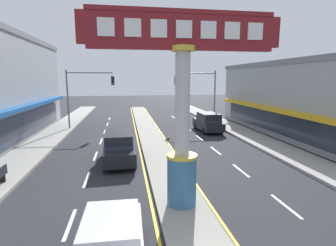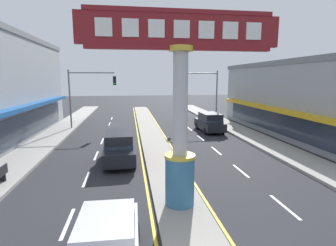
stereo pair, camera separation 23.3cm
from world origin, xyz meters
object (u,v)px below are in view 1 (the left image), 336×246
at_px(storefront_right, 312,99).
at_px(suv_near_right_lane, 119,147).
at_px(traffic_light_right_side, 200,88).
at_px(district_sign, 182,107).
at_px(traffic_light_left_side, 85,89).
at_px(suv_far_right_lane, 208,122).
at_px(sedan_near_left_lane, 111,245).

relative_size(storefront_right, suv_near_right_lane, 5.17).
bearing_deg(traffic_light_right_side, district_sign, -108.09).
relative_size(traffic_light_left_side, suv_near_right_lane, 1.33).
bearing_deg(suv_far_right_lane, suv_near_right_lane, -135.35).
bearing_deg(district_sign, storefront_right, 38.72).
bearing_deg(suv_near_right_lane, traffic_light_right_side, 54.66).
xyz_separation_m(traffic_light_left_side, sedan_near_left_lane, (3.59, -21.69, -3.46)).
height_order(traffic_light_left_side, suv_near_right_lane, traffic_light_left_side).
bearing_deg(district_sign, traffic_light_right_side, 71.91).
relative_size(district_sign, traffic_light_left_side, 1.25).
height_order(storefront_right, suv_far_right_lane, storefront_right).
bearing_deg(traffic_light_left_side, suv_far_right_lane, -14.51).
distance_m(suv_far_right_lane, sedan_near_left_lane, 20.46).
height_order(district_sign, suv_near_right_lane, district_sign).
bearing_deg(sedan_near_left_lane, traffic_light_right_side, 68.29).
bearing_deg(traffic_light_right_side, traffic_light_left_side, -175.93).
height_order(traffic_light_right_side, suv_far_right_lane, traffic_light_right_side).
distance_m(traffic_light_right_side, suv_near_right_lane, 15.89).
bearing_deg(sedan_near_left_lane, storefront_right, 40.97).
height_order(storefront_right, suv_near_right_lane, storefront_right).
xyz_separation_m(district_sign, storefront_right, (14.87, 11.92, -0.73)).
distance_m(traffic_light_left_side, suv_near_right_lane, 12.75).
xyz_separation_m(traffic_light_right_side, sedan_near_left_lane, (-8.99, -22.59, -3.46)).
bearing_deg(storefront_right, suv_near_right_lane, -163.05).
bearing_deg(traffic_light_left_side, suv_near_right_lane, -73.10).
distance_m(traffic_light_right_side, sedan_near_left_lane, 24.56).
height_order(district_sign, storefront_right, district_sign).
xyz_separation_m(suv_far_right_lane, sedan_near_left_lane, (-8.71, -18.51, -0.20)).
height_order(traffic_light_left_side, traffic_light_right_side, same).
bearing_deg(suv_near_right_lane, sedan_near_left_lane, -89.98).
height_order(storefront_right, traffic_light_left_side, storefront_right).
distance_m(suv_near_right_lane, sedan_near_left_lane, 9.90).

